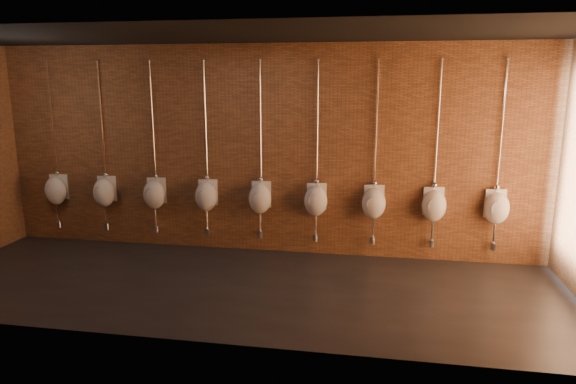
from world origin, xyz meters
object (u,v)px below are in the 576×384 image
object	(u,v)px
urinal_1	(104,191)
urinal_3	(206,195)
urinal_0	(56,189)
urinal_6	(374,202)
urinal_8	(496,207)
urinal_7	(434,204)
urinal_4	(260,197)
urinal_5	(316,200)
urinal_2	(154,193)

from	to	relation	value
urinal_1	urinal_3	world-z (taller)	same
urinal_0	urinal_6	world-z (taller)	same
urinal_0	urinal_8	bearing A→B (deg)	0.00
urinal_1	urinal_7	distance (m)	5.21
urinal_4	urinal_5	size ratio (longest dim) A/B	1.00
urinal_3	urinal_7	size ratio (longest dim) A/B	1.00
urinal_2	urinal_7	distance (m)	4.34
urinal_3	urinal_6	world-z (taller)	same
urinal_0	urinal_2	xyz separation A→B (m)	(1.74, 0.00, 0.00)
urinal_6	urinal_4	bearing A→B (deg)	180.00
urinal_1	urinal_8	bearing A→B (deg)	0.00
urinal_0	urinal_3	xyz separation A→B (m)	(2.60, 0.00, 0.00)
urinal_1	urinal_3	bearing A→B (deg)	0.00
urinal_4	urinal_6	size ratio (longest dim) A/B	1.00
urinal_2	urinal_8	distance (m)	5.21
urinal_2	urinal_0	bearing A→B (deg)	180.00
urinal_6	urinal_7	bearing A→B (deg)	0.00
urinal_5	urinal_6	size ratio (longest dim) A/B	1.00
urinal_0	urinal_6	distance (m)	5.21
urinal_2	urinal_3	size ratio (longest dim) A/B	1.00
urinal_0	urinal_8	world-z (taller)	same
urinal_1	urinal_8	xyz separation A→B (m)	(6.07, 0.00, 0.00)
urinal_2	urinal_8	bearing A→B (deg)	0.00
urinal_6	urinal_7	distance (m)	0.87
urinal_2	urinal_6	size ratio (longest dim) A/B	1.00
urinal_0	urinal_3	distance (m)	2.60
urinal_2	urinal_1	bearing A→B (deg)	180.00
urinal_1	urinal_4	distance (m)	2.60
urinal_3	urinal_8	size ratio (longest dim) A/B	1.00
urinal_1	urinal_3	xyz separation A→B (m)	(1.74, 0.00, 0.00)
urinal_4	urinal_8	xyz separation A→B (m)	(3.47, 0.00, 0.00)
urinal_2	urinal_3	xyz separation A→B (m)	(0.87, 0.00, 0.00)
urinal_6	urinal_8	xyz separation A→B (m)	(1.74, 0.00, 0.00)
urinal_0	urinal_5	world-z (taller)	same
urinal_4	urinal_6	distance (m)	1.74
urinal_4	urinal_5	xyz separation A→B (m)	(0.87, 0.00, 0.00)
urinal_3	urinal_6	xyz separation A→B (m)	(2.60, 0.00, 0.00)
urinal_3	urinal_2	bearing A→B (deg)	180.00
urinal_2	urinal_7	xyz separation A→B (m)	(4.34, 0.00, 0.00)
urinal_5	urinal_6	world-z (taller)	same
urinal_7	urinal_8	size ratio (longest dim) A/B	1.00
urinal_0	urinal_8	size ratio (longest dim) A/B	1.00
urinal_1	urinal_6	bearing A→B (deg)	0.00
urinal_0	urinal_1	bearing A→B (deg)	0.00
urinal_1	urinal_4	world-z (taller)	same
urinal_1	urinal_6	world-z (taller)	same
urinal_5	urinal_6	bearing A→B (deg)	0.00
urinal_5	urinal_0	bearing A→B (deg)	180.00
urinal_1	urinal_2	xyz separation A→B (m)	(0.87, 0.00, 0.00)
urinal_2	urinal_6	xyz separation A→B (m)	(3.47, 0.00, 0.00)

